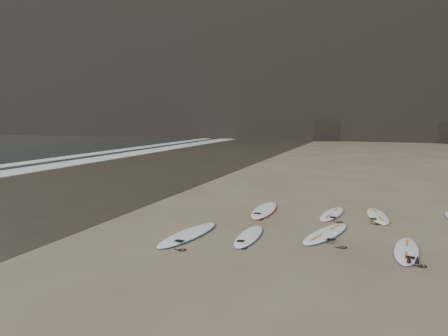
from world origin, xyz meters
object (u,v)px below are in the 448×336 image
object	(u,v)px
surfboard_1	(249,236)
surfboard_5	(264,210)
surfboard_0	(188,234)
surfboard_7	(378,216)
surfboard_3	(407,250)
surfboard_6	(332,214)
surfboard_2	(326,233)

from	to	relation	value
surfboard_1	surfboard_5	bearing A→B (deg)	94.41
surfboard_0	surfboard_5	size ratio (longest dim) A/B	1.00
surfboard_0	surfboard_7	distance (m)	6.18
surfboard_3	surfboard_6	distance (m)	3.90
surfboard_0	surfboard_6	xyz separation A→B (m)	(3.33, 3.80, -0.01)
surfboard_0	surfboard_6	distance (m)	5.05
surfboard_3	surfboard_6	bearing A→B (deg)	125.35
surfboard_2	surfboard_5	bearing A→B (deg)	151.08
surfboard_6	surfboard_0	bearing A→B (deg)	-123.52
surfboard_1	surfboard_5	size ratio (longest dim) A/B	0.82
surfboard_2	surfboard_3	distance (m)	2.13
surfboard_2	surfboard_3	xyz separation A→B (m)	(1.94, -0.86, -0.01)
surfboard_3	surfboard_5	distance (m)	5.25
surfboard_1	surfboard_7	bearing A→B (deg)	45.90
surfboard_1	surfboard_3	xyz separation A→B (m)	(3.82, 0.05, 0.00)
surfboard_3	surfboard_6	size ratio (longest dim) A/B	1.01
surfboard_2	surfboard_7	world-z (taller)	surfboard_2
surfboard_0	surfboard_1	world-z (taller)	surfboard_0
surfboard_0	surfboard_5	world-z (taller)	same
surfboard_0	surfboard_5	bearing A→B (deg)	79.20
surfboard_1	surfboard_3	world-z (taller)	surfboard_3
surfboard_2	surfboard_5	size ratio (longest dim) A/B	0.94
surfboard_1	surfboard_5	distance (m)	3.21
surfboard_1	surfboard_5	xyz separation A→B (m)	(-0.40, 3.18, 0.01)
surfboard_2	surfboard_6	world-z (taller)	surfboard_2
surfboard_6	surfboard_1	bearing A→B (deg)	-110.08
surfboard_1	surfboard_2	world-z (taller)	surfboard_2
surfboard_0	surfboard_2	distance (m)	3.67
surfboard_0	surfboard_1	bearing A→B (deg)	21.97
surfboard_0	surfboard_7	size ratio (longest dim) A/B	1.18
surfboard_1	surfboard_7	world-z (taller)	surfboard_7
surfboard_2	surfboard_5	distance (m)	3.21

